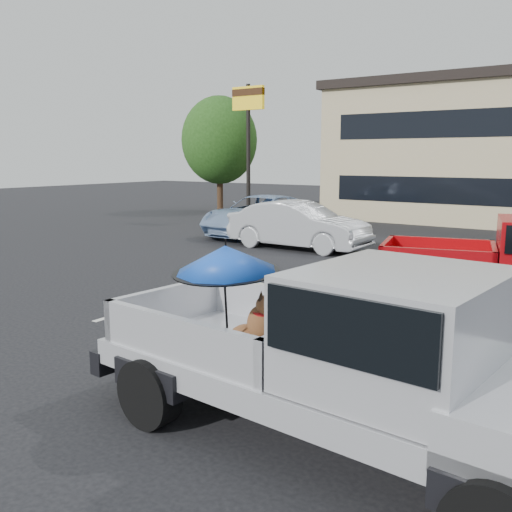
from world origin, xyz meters
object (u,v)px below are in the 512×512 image
Objects in this scene: silver_pickup at (374,355)px; silver_sedan at (299,225)px; motel_sign at (248,116)px; blue_suv at (261,215)px; tree_left at (219,140)px.

silver_pickup is 1.28× the size of silver_sedan.
motel_sign is 1.03× the size of silver_pickup.
silver_pickup is at bearing -51.74° from blue_suv.
blue_suv is at bearing 54.42° from silver_sedan.
silver_sedan is (5.81, -5.41, -3.90)m from motel_sign.
tree_left is 1.03× the size of silver_pickup.
blue_suv is at bearing 132.79° from silver_pickup.
blue_suv is at bearing -42.34° from tree_left.
silver_sedan is at bearing 128.47° from silver_pickup.
silver_pickup is at bearing -48.39° from tree_left.
motel_sign reaches higher than blue_suv.
motel_sign reaches higher than silver_pickup.
motel_sign is 5.08m from tree_left.
silver_sedan is at bearing -40.60° from tree_left.
silver_sedan is 3.47m from blue_suv.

